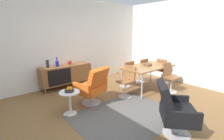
{
  "coord_description": "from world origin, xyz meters",
  "views": [
    {
      "loc": [
        -2.26,
        -2.45,
        1.81
      ],
      "look_at": [
        0.21,
        0.48,
        0.85
      ],
      "focal_mm": 26.01,
      "sensor_mm": 36.0,
      "label": 1
    }
  ],
  "objects_px": {
    "sideboard": "(66,74)",
    "dining_table": "(148,67)",
    "vase_cobalt": "(47,64)",
    "armchair_black_shell": "(175,110)",
    "dining_chair_far_end": "(164,70)",
    "vase_sculptural_dark": "(57,63)",
    "vase_ceramic_small": "(70,62)",
    "dining_chair_near_window": "(127,80)",
    "dining_chair_back_right": "(141,69)",
    "wooden_bowl_on_table": "(148,65)",
    "lounge_chair_red": "(93,86)",
    "dining_chair_back_left": "(126,73)",
    "fruit_bowl": "(69,90)",
    "side_table_round": "(70,100)",
    "dining_chair_front_right": "(170,76)"
  },
  "relations": [
    {
      "from": "vase_ceramic_small",
      "to": "vase_cobalt",
      "type": "bearing_deg",
      "value": -180.0
    },
    {
      "from": "vase_ceramic_small",
      "to": "fruit_bowl",
      "type": "distance_m",
      "value": 1.89
    },
    {
      "from": "sideboard",
      "to": "fruit_bowl",
      "type": "relative_size",
      "value": 8.0
    },
    {
      "from": "dining_chair_back_right",
      "to": "armchair_black_shell",
      "type": "height_order",
      "value": "armchair_black_shell"
    },
    {
      "from": "dining_chair_far_end",
      "to": "armchair_black_shell",
      "type": "distance_m",
      "value": 2.91
    },
    {
      "from": "dining_chair_far_end",
      "to": "vase_sculptural_dark",
      "type": "bearing_deg",
      "value": 149.22
    },
    {
      "from": "side_table_round",
      "to": "dining_chair_front_right",
      "type": "bearing_deg",
      "value": -12.86
    },
    {
      "from": "sideboard",
      "to": "side_table_round",
      "type": "bearing_deg",
      "value": -112.54
    },
    {
      "from": "dining_chair_front_right",
      "to": "lounge_chair_red",
      "type": "height_order",
      "value": "lounge_chair_red"
    },
    {
      "from": "dining_chair_back_right",
      "to": "wooden_bowl_on_table",
      "type": "bearing_deg",
      "value": -121.4
    },
    {
      "from": "sideboard",
      "to": "dining_chair_far_end",
      "type": "xyz_separation_m",
      "value": [
        2.73,
        -1.78,
        0.03
      ]
    },
    {
      "from": "dining_chair_front_right",
      "to": "dining_chair_back_left",
      "type": "xyz_separation_m",
      "value": [
        -0.7,
        1.12,
        0.0
      ]
    },
    {
      "from": "dining_chair_near_window",
      "to": "dining_chair_back_right",
      "type": "bearing_deg",
      "value": 24.24
    },
    {
      "from": "vase_ceramic_small",
      "to": "vase_sculptural_dark",
      "type": "bearing_deg",
      "value": 180.0
    },
    {
      "from": "vase_cobalt",
      "to": "dining_table",
      "type": "xyz_separation_m",
      "value": [
        2.39,
        -1.78,
        -0.14
      ]
    },
    {
      "from": "dining_chair_front_right",
      "to": "dining_chair_back_left",
      "type": "distance_m",
      "value": 1.32
    },
    {
      "from": "dining_table",
      "to": "dining_chair_far_end",
      "type": "relative_size",
      "value": 1.87
    },
    {
      "from": "wooden_bowl_on_table",
      "to": "dining_chair_near_window",
      "type": "distance_m",
      "value": 0.97
    },
    {
      "from": "lounge_chair_red",
      "to": "wooden_bowl_on_table",
      "type": "bearing_deg",
      "value": -5.29
    },
    {
      "from": "dining_chair_back_right",
      "to": "lounge_chair_red",
      "type": "distance_m",
      "value": 2.24
    },
    {
      "from": "wooden_bowl_on_table",
      "to": "dining_chair_back_left",
      "type": "relative_size",
      "value": 0.3
    },
    {
      "from": "vase_ceramic_small",
      "to": "lounge_chair_red",
      "type": "bearing_deg",
      "value": -96.11
    },
    {
      "from": "vase_sculptural_dark",
      "to": "dining_chair_front_right",
      "type": "bearing_deg",
      "value": -43.67
    },
    {
      "from": "dining_chair_back_left",
      "to": "dining_chair_near_window",
      "type": "bearing_deg",
      "value": -133.87
    },
    {
      "from": "vase_sculptural_dark",
      "to": "dining_table",
      "type": "distance_m",
      "value": 2.75
    },
    {
      "from": "vase_cobalt",
      "to": "dining_chair_back_left",
      "type": "relative_size",
      "value": 0.27
    },
    {
      "from": "vase_sculptural_dark",
      "to": "wooden_bowl_on_table",
      "type": "xyz_separation_m",
      "value": [
        2.13,
        -1.74,
        -0.04
      ]
    },
    {
      "from": "vase_cobalt",
      "to": "armchair_black_shell",
      "type": "relative_size",
      "value": 0.24
    },
    {
      "from": "lounge_chair_red",
      "to": "vase_cobalt",
      "type": "bearing_deg",
      "value": 108.51
    },
    {
      "from": "lounge_chair_red",
      "to": "dining_chair_near_window",
      "type": "bearing_deg",
      "value": -12.18
    },
    {
      "from": "sideboard",
      "to": "dining_table",
      "type": "bearing_deg",
      "value": -44.08
    },
    {
      "from": "dining_chair_far_end",
      "to": "fruit_bowl",
      "type": "xyz_separation_m",
      "value": [
        -3.42,
        0.1,
        0.09
      ]
    },
    {
      "from": "vase_sculptural_dark",
      "to": "dining_chair_far_end",
      "type": "distance_m",
      "value": 3.49
    },
    {
      "from": "sideboard",
      "to": "vase_sculptural_dark",
      "type": "relative_size",
      "value": 5.53
    },
    {
      "from": "dining_chair_far_end",
      "to": "armchair_black_shell",
      "type": "xyz_separation_m",
      "value": [
        -2.35,
        -1.72,
        -0.0
      ]
    },
    {
      "from": "sideboard",
      "to": "dining_table",
      "type": "height_order",
      "value": "dining_table"
    },
    {
      "from": "vase_ceramic_small",
      "to": "dining_chair_back_left",
      "type": "xyz_separation_m",
      "value": [
        1.34,
        -1.22,
        -0.33
      ]
    },
    {
      "from": "dining_chair_back_right",
      "to": "armchair_black_shell",
      "type": "distance_m",
      "value": 2.91
    },
    {
      "from": "vase_sculptural_dark",
      "to": "dining_chair_back_left",
      "type": "bearing_deg",
      "value": -34.98
    },
    {
      "from": "dining_chair_near_window",
      "to": "dining_chair_back_left",
      "type": "relative_size",
      "value": 1.0
    },
    {
      "from": "sideboard",
      "to": "dining_table",
      "type": "relative_size",
      "value": 1.0
    },
    {
      "from": "vase_ceramic_small",
      "to": "armchair_black_shell",
      "type": "xyz_separation_m",
      "value": [
        0.24,
        -3.5,
        -0.33
      ]
    },
    {
      "from": "vase_ceramic_small",
      "to": "sideboard",
      "type": "bearing_deg",
      "value": -179.24
    },
    {
      "from": "vase_sculptural_dark",
      "to": "dining_chair_near_window",
      "type": "relative_size",
      "value": 0.34
    },
    {
      "from": "vase_ceramic_small",
      "to": "dining_chair_near_window",
      "type": "relative_size",
      "value": 0.18
    },
    {
      "from": "sideboard",
      "to": "fruit_bowl",
      "type": "height_order",
      "value": "sideboard"
    },
    {
      "from": "fruit_bowl",
      "to": "dining_chair_far_end",
      "type": "bearing_deg",
      "value": -1.66
    },
    {
      "from": "dining_chair_near_window",
      "to": "dining_chair_front_right",
      "type": "height_order",
      "value": "same"
    },
    {
      "from": "dining_chair_front_right",
      "to": "lounge_chair_red",
      "type": "bearing_deg",
      "value": 160.83
    },
    {
      "from": "sideboard",
      "to": "vase_cobalt",
      "type": "xyz_separation_m",
      "value": [
        -0.55,
        0.0,
        0.4
      ]
    }
  ]
}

